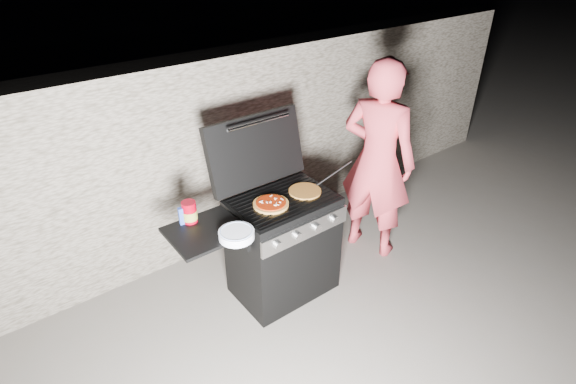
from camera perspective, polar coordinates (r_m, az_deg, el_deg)
ground at (r=4.00m, az=-0.58°, el=-12.02°), size 50.00×50.00×0.00m
stone_wall at (r=4.24m, az=-9.20°, el=4.99°), size 8.00×0.35×1.80m
gas_grill at (r=3.59m, az=-3.85°, el=-8.29°), size 1.34×0.79×0.91m
pizza_topped at (r=3.36m, az=-2.18°, el=-1.46°), size 0.35×0.35×0.03m
pizza_plain at (r=3.53m, az=2.17°, el=0.12°), size 0.27×0.27×0.01m
sauce_jar at (r=3.23m, az=-12.41°, el=-2.47°), size 0.11×0.11×0.16m
blue_carton at (r=3.23m, az=-13.18°, el=-2.93°), size 0.06×0.04×0.13m
plate_stack at (r=3.04m, az=-6.56°, el=-5.38°), size 0.28×0.28×0.06m
person at (r=4.05m, az=11.29°, el=3.89°), size 0.65×0.78×1.84m
tongs at (r=3.72m, az=5.83°, el=2.32°), size 0.43×0.05×0.09m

